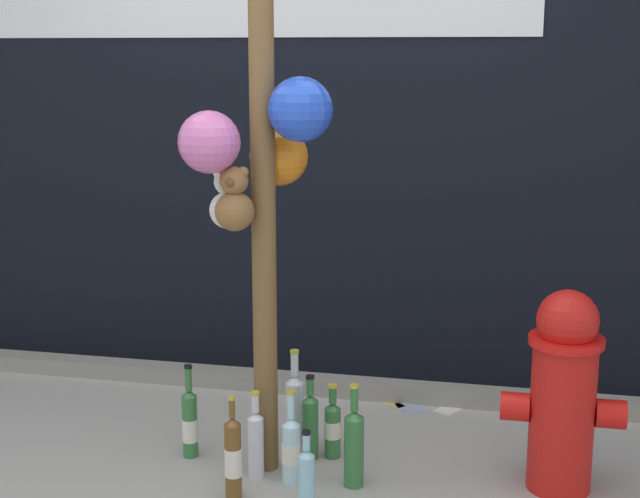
# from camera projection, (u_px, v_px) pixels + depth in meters

# --- Properties ---
(building_wall) EXTENTS (10.00, 0.21, 3.28)m
(building_wall) POSITION_uv_depth(u_px,v_px,m) (321.00, 47.00, 4.40)
(building_wall) COLOR black
(building_wall) RESTS_ON ground_plane
(curb_strip) EXTENTS (8.00, 0.12, 0.08)m
(curb_strip) POSITION_uv_depth(u_px,v_px,m) (306.00, 384.00, 4.41)
(curb_strip) COLOR gray
(curb_strip) RESTS_ON ground_plane
(memorial_post) EXTENTS (0.54, 0.51, 2.68)m
(memorial_post) POSITION_uv_depth(u_px,v_px,m) (260.00, 91.00, 3.30)
(memorial_post) COLOR brown
(memorial_post) RESTS_ON ground_plane
(fire_hydrant) EXTENTS (0.46, 0.28, 0.78)m
(fire_hydrant) POSITION_uv_depth(u_px,v_px,m) (563.00, 391.00, 3.37)
(fire_hydrant) COLOR red
(fire_hydrant) RESTS_ON ground_plane
(bottle_0) EXTENTS (0.06, 0.06, 0.40)m
(bottle_0) POSITION_uv_depth(u_px,v_px,m) (233.00, 457.00, 3.35)
(bottle_0) COLOR brown
(bottle_0) RESTS_ON ground_plane
(bottle_1) EXTENTS (0.06, 0.06, 0.39)m
(bottle_1) POSITION_uv_depth(u_px,v_px,m) (190.00, 423.00, 3.69)
(bottle_1) COLOR #337038
(bottle_1) RESTS_ON ground_plane
(bottle_2) EXTENTS (0.07, 0.07, 0.35)m
(bottle_2) POSITION_uv_depth(u_px,v_px,m) (310.00, 424.00, 3.67)
(bottle_2) COLOR #337038
(bottle_2) RESTS_ON ground_plane
(bottle_3) EXTENTS (0.08, 0.08, 0.41)m
(bottle_3) POSITION_uv_depth(u_px,v_px,m) (354.00, 446.00, 3.44)
(bottle_3) COLOR #337038
(bottle_3) RESTS_ON ground_plane
(bottle_4) EXTENTS (0.06, 0.06, 0.35)m
(bottle_4) POSITION_uv_depth(u_px,v_px,m) (256.00, 442.00, 3.51)
(bottle_4) COLOR silver
(bottle_4) RESTS_ON ground_plane
(bottle_5) EXTENTS (0.08, 0.08, 0.42)m
(bottle_5) POSITION_uv_depth(u_px,v_px,m) (295.00, 408.00, 3.78)
(bottle_5) COLOR silver
(bottle_5) RESTS_ON ground_plane
(bottle_6) EXTENTS (0.07, 0.07, 0.37)m
(bottle_6) POSITION_uv_depth(u_px,v_px,m) (291.00, 448.00, 3.48)
(bottle_6) COLOR #B2DBEA
(bottle_6) RESTS_ON ground_plane
(bottle_7) EXTENTS (0.06, 0.06, 0.29)m
(bottle_7) POSITION_uv_depth(u_px,v_px,m) (306.00, 475.00, 3.30)
(bottle_7) COLOR #93CCE0
(bottle_7) RESTS_ON ground_plane
(bottle_8) EXTENTS (0.07, 0.07, 0.31)m
(bottle_8) POSITION_uv_depth(u_px,v_px,m) (333.00, 428.00, 3.69)
(bottle_8) COLOR #337038
(bottle_8) RESTS_ON ground_plane
(litter_0) EXTENTS (0.15, 0.15, 0.01)m
(litter_0) POSITION_uv_depth(u_px,v_px,m) (390.00, 403.00, 4.28)
(litter_0) COLOR tan
(litter_0) RESTS_ON ground_plane
(litter_1) EXTENTS (0.17, 0.18, 0.01)m
(litter_1) POSITION_uv_depth(u_px,v_px,m) (411.00, 408.00, 4.22)
(litter_1) COLOR #8C99B2
(litter_1) RESTS_ON ground_plane
(litter_2) EXTENTS (0.13, 0.14, 0.01)m
(litter_2) POSITION_uv_depth(u_px,v_px,m) (448.00, 409.00, 4.20)
(litter_2) COLOR silver
(litter_2) RESTS_ON ground_plane
(litter_3) EXTENTS (0.09, 0.09, 0.01)m
(litter_3) POSITION_uv_depth(u_px,v_px,m) (263.00, 396.00, 4.36)
(litter_3) COLOR silver
(litter_3) RESTS_ON ground_plane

